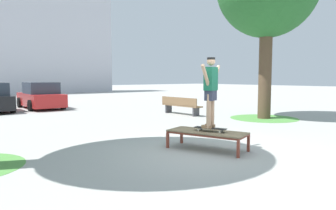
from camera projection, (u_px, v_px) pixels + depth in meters
ground_plane at (211, 153)px, 7.31m from camera, size 120.00×120.00×0.00m
skate_box at (207, 133)px, 7.61m from camera, size 1.31×2.04×0.46m
skateboard at (210, 128)px, 7.56m from camera, size 0.45×0.82×0.09m
skater at (211, 87)px, 7.47m from camera, size 0.97×0.41×1.69m
grass_patch_near_right at (264, 118)px, 13.56m from camera, size 2.88×2.88×0.01m
car_red at (41, 96)px, 17.85m from camera, size 2.07×4.27×1.50m
park_bench at (181, 105)px, 14.92m from camera, size 0.48×2.41×0.83m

